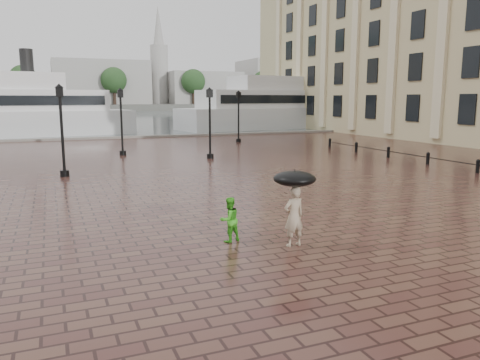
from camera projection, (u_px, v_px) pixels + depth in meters
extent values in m
plane|color=#3D1F1C|center=(255.00, 209.00, 16.47)|extent=(300.00, 300.00, 0.00)
plane|color=#424B50|center=(82.00, 117.00, 100.46)|extent=(240.00, 240.00, 0.00)
cube|color=slate|center=(123.00, 138.00, 45.68)|extent=(80.00, 0.60, 0.30)
cube|color=#4C4C47|center=(69.00, 107.00, 162.37)|extent=(300.00, 60.00, 2.00)
cube|color=#9E9B96|center=(100.00, 83.00, 155.57)|extent=(30.00, 22.00, 14.00)
cube|color=#9E9B96|center=(201.00, 88.00, 168.78)|extent=(25.00, 22.00, 11.00)
cube|color=#9E9B96|center=(287.00, 82.00, 181.30)|extent=(35.00, 22.00, 16.00)
cylinder|color=#9E9B96|center=(160.00, 75.00, 162.45)|extent=(6.00, 6.00, 20.00)
cone|color=#9E9B96|center=(158.00, 33.00, 160.05)|extent=(5.00, 5.00, 18.00)
cylinder|color=#2D2119|center=(25.00, 98.00, 137.01)|extent=(1.00, 1.00, 8.00)
sphere|color=#1E3C1B|center=(23.00, 79.00, 136.07)|extent=(8.00, 8.00, 8.00)
cylinder|color=#2D2119|center=(115.00, 98.00, 146.53)|extent=(1.00, 1.00, 8.00)
sphere|color=#1E3C1B|center=(114.00, 80.00, 145.58)|extent=(8.00, 8.00, 8.00)
cylinder|color=#2D2119|center=(194.00, 98.00, 156.04)|extent=(1.00, 1.00, 8.00)
sphere|color=#1E3C1B|center=(193.00, 81.00, 155.10)|extent=(8.00, 8.00, 8.00)
cylinder|color=#2D2119|center=(263.00, 98.00, 165.56)|extent=(1.00, 1.00, 8.00)
sphere|color=#1E3C1B|center=(263.00, 82.00, 164.61)|extent=(8.00, 8.00, 8.00)
cylinder|color=#2D2119|center=(326.00, 98.00, 175.07)|extent=(1.00, 1.00, 8.00)
sphere|color=#1E3C1B|center=(326.00, 83.00, 174.13)|extent=(8.00, 8.00, 8.00)
cylinder|color=black|center=(478.00, 167.00, 24.34)|extent=(0.20, 0.20, 0.60)
sphere|color=black|center=(478.00, 161.00, 24.28)|extent=(0.22, 0.22, 0.22)
cylinder|color=black|center=(428.00, 159.00, 27.53)|extent=(0.20, 0.20, 0.60)
sphere|color=black|center=(428.00, 154.00, 27.48)|extent=(0.22, 0.22, 0.22)
cylinder|color=black|center=(388.00, 153.00, 30.73)|extent=(0.20, 0.20, 0.60)
sphere|color=black|center=(389.00, 148.00, 30.67)|extent=(0.22, 0.22, 0.22)
cylinder|color=black|center=(356.00, 148.00, 33.92)|extent=(0.20, 0.20, 0.60)
sphere|color=black|center=(356.00, 144.00, 33.87)|extent=(0.22, 0.22, 0.22)
cylinder|color=black|center=(330.00, 144.00, 37.12)|extent=(0.20, 0.20, 0.60)
sphere|color=black|center=(330.00, 140.00, 37.06)|extent=(0.22, 0.22, 0.22)
cylinder|color=black|center=(65.00, 173.00, 23.35)|extent=(0.44, 0.44, 0.30)
cylinder|color=black|center=(62.00, 136.00, 23.03)|extent=(0.14, 0.14, 4.00)
cube|color=black|center=(59.00, 92.00, 22.66)|extent=(0.35, 0.35, 0.50)
sphere|color=beige|center=(59.00, 92.00, 22.66)|extent=(0.28, 0.28, 0.28)
cylinder|color=black|center=(210.00, 156.00, 30.33)|extent=(0.44, 0.44, 0.30)
cylinder|color=black|center=(210.00, 127.00, 30.02)|extent=(0.14, 0.14, 4.00)
cube|color=black|center=(210.00, 94.00, 29.65)|extent=(0.35, 0.35, 0.50)
sphere|color=beige|center=(210.00, 94.00, 29.65)|extent=(0.28, 0.28, 0.28)
cylinder|color=black|center=(239.00, 140.00, 41.68)|extent=(0.44, 0.44, 0.30)
cylinder|color=black|center=(239.00, 120.00, 41.37)|extent=(0.14, 0.14, 4.00)
cube|color=black|center=(239.00, 95.00, 41.00)|extent=(0.35, 0.35, 0.50)
sphere|color=beige|center=(239.00, 95.00, 41.00)|extent=(0.28, 0.28, 0.28)
cylinder|color=black|center=(123.00, 153.00, 32.14)|extent=(0.44, 0.44, 0.30)
cylinder|color=black|center=(122.00, 126.00, 31.82)|extent=(0.14, 0.14, 4.00)
cube|color=black|center=(120.00, 94.00, 31.45)|extent=(0.35, 0.35, 0.50)
sphere|color=beige|center=(120.00, 94.00, 31.45)|extent=(0.28, 0.28, 0.28)
imported|color=tan|center=(294.00, 217.00, 12.19)|extent=(0.61, 0.43, 1.59)
imported|color=green|center=(229.00, 220.00, 12.61)|extent=(0.70, 0.61, 1.22)
cylinder|color=black|center=(27.00, 62.00, 47.56)|extent=(1.29, 1.29, 2.58)
cube|color=silver|center=(280.00, 118.00, 61.80)|extent=(28.31, 10.87, 2.65)
cube|color=silver|center=(280.00, 99.00, 61.39)|extent=(22.72, 9.13, 2.21)
cube|color=silver|center=(280.00, 84.00, 61.04)|extent=(13.89, 7.09, 1.77)
cylinder|color=black|center=(301.00, 69.00, 62.39)|extent=(1.33, 1.33, 2.65)
cube|color=black|center=(294.00, 99.00, 58.92)|extent=(20.74, 3.38, 0.99)
cube|color=black|center=(267.00, 99.00, 63.86)|extent=(20.74, 3.38, 0.99)
cylinder|color=black|center=(294.00, 196.00, 12.10)|extent=(0.02, 0.02, 0.95)
ellipsoid|color=black|center=(295.00, 179.00, 12.02)|extent=(1.10, 1.10, 0.39)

